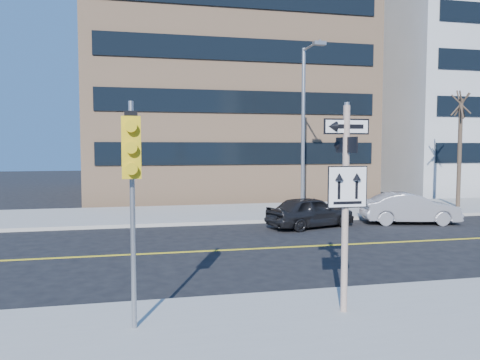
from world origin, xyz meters
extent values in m
plane|color=black|center=(0.00, 0.00, 0.00)|extent=(120.00, 120.00, 0.00)
cylinder|color=silver|center=(0.00, -2.50, 2.15)|extent=(0.13, 0.13, 4.00)
cylinder|color=gray|center=(0.00, -2.50, 4.18)|extent=(0.10, 0.10, 0.06)
cube|color=black|center=(0.00, -2.50, 3.75)|extent=(0.92, 0.03, 0.30)
cube|color=black|center=(0.00, -2.50, 3.40)|extent=(0.03, 0.92, 0.30)
cube|color=white|center=(0.00, -2.58, 2.60)|extent=(0.80, 0.03, 0.80)
cylinder|color=gray|center=(-4.00, -2.50, 2.15)|extent=(0.09, 0.09, 4.00)
cube|color=gold|center=(-4.00, -2.70, 3.35)|extent=(0.32, 0.22, 1.05)
sphere|color=#8C0705|center=(-4.00, -2.82, 3.70)|extent=(0.17, 0.17, 0.17)
sphere|color=black|center=(-4.00, -2.82, 3.35)|extent=(0.17, 0.17, 0.17)
sphere|color=black|center=(-4.00, -2.82, 3.00)|extent=(0.17, 0.17, 0.17)
imported|color=black|center=(3.11, 7.55, 0.66)|extent=(2.62, 4.15, 1.32)
imported|color=gray|center=(7.74, 7.55, 0.68)|extent=(2.31, 4.33, 1.36)
cylinder|color=gray|center=(4.00, 11.00, 4.15)|extent=(0.18, 0.18, 8.00)
cylinder|color=gray|center=(4.00, 10.00, 8.05)|extent=(0.10, 2.20, 0.10)
cube|color=gray|center=(4.00, 9.00, 7.95)|extent=(0.55, 0.30, 0.16)
cylinder|color=#372D20|center=(13.00, 11.30, 3.05)|extent=(0.22, 0.22, 5.80)
cube|color=tan|center=(2.00, 25.00, 9.00)|extent=(18.00, 18.00, 18.00)
cube|color=#ABAEB1|center=(24.00, 24.00, 7.50)|extent=(20.00, 16.00, 15.00)
camera|label=1|loc=(-3.87, -10.82, 3.35)|focal=35.00mm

